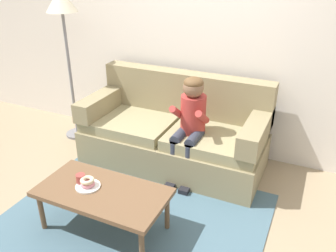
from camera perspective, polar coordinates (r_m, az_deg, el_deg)
ground at (r=3.46m, az=-3.57°, el=-12.65°), size 10.00×10.00×0.00m
wall_back at (r=4.06m, az=5.51°, el=15.08°), size 8.00×0.10×2.80m
area_rug at (r=3.29m, az=-5.68°, el=-15.00°), size 2.28×1.83×0.01m
couch at (r=3.95m, az=1.10°, el=-1.27°), size 2.01×0.90×0.99m
coffee_table at (r=3.02m, az=-10.62°, el=-10.91°), size 1.10×0.57×0.41m
person_child at (r=3.54m, az=3.66°, el=1.05°), size 0.34×0.58×1.10m
plate at (r=3.06m, az=-12.93°, el=-9.56°), size 0.21×0.21×0.01m
donut at (r=3.04m, az=-12.97°, el=-9.18°), size 0.17×0.17×0.04m
donut_second at (r=3.02m, az=-13.04°, el=-8.62°), size 0.17×0.17×0.04m
mug at (r=3.09m, az=-14.04°, el=-8.40°), size 0.08×0.08×0.09m
toy_controller at (r=3.83m, az=-13.76°, el=-8.75°), size 0.23×0.09×0.05m
floor_lamp at (r=4.39m, az=-16.80°, el=16.93°), size 0.36×0.36×1.84m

